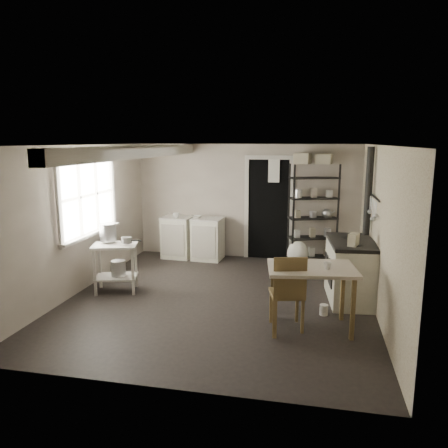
% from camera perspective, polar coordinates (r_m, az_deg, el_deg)
% --- Properties ---
extents(floor, '(5.00, 5.00, 0.00)m').
position_cam_1_polar(floor, '(6.73, -0.53, -9.72)').
color(floor, black).
rests_on(floor, ground).
extents(ceiling, '(5.00, 5.00, 0.00)m').
position_cam_1_polar(ceiling, '(6.30, -0.57, 10.27)').
color(ceiling, silver).
rests_on(ceiling, wall_back).
extents(wall_back, '(4.50, 0.02, 2.30)m').
position_cam_1_polar(wall_back, '(8.84, 2.93, 2.94)').
color(wall_back, '#B1A497').
rests_on(wall_back, ground).
extents(wall_front, '(4.50, 0.02, 2.30)m').
position_cam_1_polar(wall_front, '(4.08, -8.14, -6.55)').
color(wall_front, '#B1A497').
rests_on(wall_front, ground).
extents(wall_left, '(0.02, 5.00, 2.30)m').
position_cam_1_polar(wall_left, '(7.23, -18.24, 0.64)').
color(wall_left, '#B1A497').
rests_on(wall_left, ground).
extents(wall_right, '(0.02, 5.00, 2.30)m').
position_cam_1_polar(wall_right, '(6.34, 19.75, -0.84)').
color(wall_right, '#B1A497').
rests_on(wall_right, ground).
extents(window, '(0.12, 1.76, 1.28)m').
position_cam_1_polar(window, '(7.34, -17.42, 3.59)').
color(window, beige).
rests_on(window, wall_left).
extents(doorway, '(0.96, 0.10, 2.08)m').
position_cam_1_polar(doorway, '(8.78, 5.79, 1.85)').
color(doorway, beige).
rests_on(doorway, ground).
extents(ceiling_beam, '(0.18, 5.00, 0.18)m').
position_cam_1_polar(ceiling_beam, '(6.66, -10.83, 9.25)').
color(ceiling_beam, beige).
rests_on(ceiling_beam, ceiling).
extents(wallpaper_panel, '(0.01, 5.00, 2.30)m').
position_cam_1_polar(wallpaper_panel, '(6.34, 19.66, -0.84)').
color(wallpaper_panel, beige).
rests_on(wallpaper_panel, wall_right).
extents(utensil_rail, '(0.06, 1.20, 0.44)m').
position_cam_1_polar(utensil_rail, '(6.85, 18.80, 3.45)').
color(utensil_rail, '#BEBEC0').
rests_on(utensil_rail, wall_right).
extents(prep_table, '(0.78, 0.65, 0.77)m').
position_cam_1_polar(prep_table, '(7.13, -13.94, -5.47)').
color(prep_table, beige).
rests_on(prep_table, ground).
extents(stockpot, '(0.32, 0.32, 0.28)m').
position_cam_1_polar(stockpot, '(7.13, -14.91, -1.05)').
color(stockpot, '#BEBEC0').
rests_on(stockpot, prep_table).
extents(saucepan, '(0.17, 0.17, 0.09)m').
position_cam_1_polar(saucepan, '(6.92, -12.60, -2.06)').
color(saucepan, '#BEBEC0').
rests_on(saucepan, prep_table).
extents(bucket, '(0.29, 0.29, 0.25)m').
position_cam_1_polar(bucket, '(7.11, -13.62, -5.63)').
color(bucket, '#BEBEC0').
rests_on(bucket, prep_table).
extents(base_cabinets, '(1.31, 0.62, 0.84)m').
position_cam_1_polar(base_cabinets, '(8.88, -4.12, -1.57)').
color(base_cabinets, beige).
rests_on(base_cabinets, ground).
extents(mixing_bowl, '(0.27, 0.27, 0.06)m').
position_cam_1_polar(mixing_bowl, '(8.72, -3.62, 1.50)').
color(mixing_bowl, white).
rests_on(mixing_bowl, base_cabinets).
extents(counter_cup, '(0.17, 0.17, 0.11)m').
position_cam_1_polar(counter_cup, '(8.74, -6.30, 1.62)').
color(counter_cup, white).
rests_on(counter_cup, base_cabinets).
extents(shelf_rack, '(0.98, 0.64, 1.93)m').
position_cam_1_polar(shelf_rack, '(8.58, 11.54, 1.14)').
color(shelf_rack, black).
rests_on(shelf_rack, ground).
extents(shelf_jar, '(0.10, 0.10, 0.18)m').
position_cam_1_polar(shelf_jar, '(8.54, 9.27, 3.99)').
color(shelf_jar, white).
rests_on(shelf_jar, shelf_rack).
extents(storage_box_a, '(0.34, 0.31, 0.20)m').
position_cam_1_polar(storage_box_a, '(8.48, 10.20, 8.28)').
color(storage_box_a, beige).
rests_on(storage_box_a, shelf_rack).
extents(storage_box_b, '(0.33, 0.31, 0.18)m').
position_cam_1_polar(storage_box_b, '(8.50, 12.91, 8.06)').
color(storage_box_b, beige).
rests_on(storage_box_b, shelf_rack).
extents(stove, '(0.74, 1.21, 0.91)m').
position_cam_1_polar(stove, '(6.81, 16.21, -6.00)').
color(stove, beige).
rests_on(stove, ground).
extents(stovepipe, '(0.13, 0.13, 1.48)m').
position_cam_1_polar(stovepipe, '(7.08, 18.35, 4.03)').
color(stovepipe, black).
rests_on(stovepipe, stove).
extents(side_ledge, '(0.58, 0.42, 0.80)m').
position_cam_1_polar(side_ledge, '(6.51, 16.67, -6.90)').
color(side_ledge, beige).
rests_on(side_ledge, ground).
extents(oats_box, '(0.17, 0.22, 0.29)m').
position_cam_1_polar(oats_box, '(6.36, 16.57, -1.90)').
color(oats_box, beige).
rests_on(oats_box, side_ledge).
extents(work_table, '(1.17, 0.90, 0.82)m').
position_cam_1_polar(work_table, '(5.70, 11.22, -9.71)').
color(work_table, beige).
rests_on(work_table, ground).
extents(table_cup, '(0.12, 0.12, 0.09)m').
position_cam_1_polar(table_cup, '(5.51, 13.30, -5.88)').
color(table_cup, white).
rests_on(table_cup, work_table).
extents(chair, '(0.50, 0.51, 0.98)m').
position_cam_1_polar(chair, '(5.64, 8.20, -8.72)').
color(chair, brown).
rests_on(chair, ground).
extents(flour_sack, '(0.42, 0.36, 0.48)m').
position_cam_1_polar(flour_sack, '(8.48, 9.61, -3.82)').
color(flour_sack, white).
rests_on(flour_sack, ground).
extents(floor_crock, '(0.15, 0.15, 0.15)m').
position_cam_1_polar(floor_crock, '(6.27, 12.91, -10.86)').
color(floor_crock, white).
rests_on(floor_crock, ground).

